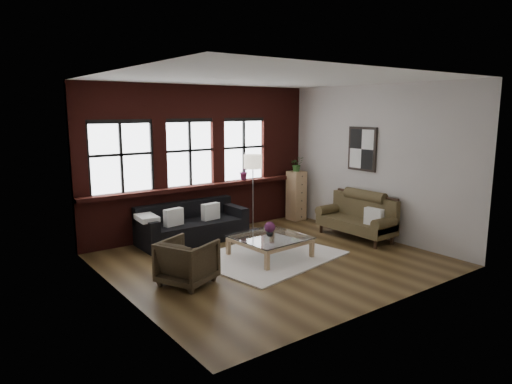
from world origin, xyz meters
TOP-DOWN VIEW (x-y plane):
  - floor at (0.00, 0.00)m, footprint 5.50×5.50m
  - ceiling at (0.00, 0.00)m, footprint 5.50×5.50m
  - wall_back at (0.00, 2.50)m, footprint 5.50×0.00m
  - wall_front at (0.00, -2.50)m, footprint 5.50×0.00m
  - wall_left at (-2.75, 0.00)m, footprint 0.00×5.00m
  - wall_right at (2.75, 0.00)m, footprint 0.00×5.00m
  - brick_backwall at (0.00, 2.44)m, footprint 5.50×0.12m
  - sill_ledge at (0.00, 2.35)m, footprint 5.50×0.30m
  - window_left at (-1.80, 2.45)m, footprint 1.38×0.10m
  - window_mid at (-0.30, 2.45)m, footprint 1.38×0.10m
  - window_right at (1.10, 2.45)m, footprint 1.38×0.10m
  - wall_poster at (2.72, 0.30)m, footprint 0.05×0.74m
  - shag_rug at (0.04, 0.14)m, footprint 2.78×2.35m
  - dark_sofa at (-0.56, 1.90)m, footprint 2.23×0.90m
  - pillow_a at (-1.04, 1.80)m, footprint 0.42×0.21m
  - pillow_b at (-0.19, 1.80)m, footprint 0.42×0.20m
  - vintage_settee at (2.30, 0.04)m, footprint 0.78×1.75m
  - pillow_settee at (2.22, -0.49)m, footprint 0.18×0.39m
  - armchair at (-1.77, -0.12)m, footprint 1.02×1.01m
  - coffee_table at (0.07, 0.14)m, footprint 1.28×1.28m
  - vase at (0.07, 0.14)m, footprint 0.14×0.14m
  - flowers at (0.07, 0.14)m, footprint 0.20×0.20m
  - drawer_chest at (2.41, 2.05)m, footprint 0.37×0.37m
  - potted_plant_top at (2.41, 2.05)m, footprint 0.40×0.37m
  - floor_lamp at (0.95, 1.86)m, footprint 0.40×0.40m
  - sill_plant at (1.05, 2.32)m, footprint 0.27×0.24m

SIDE VIEW (x-z plane):
  - floor at x=0.00m, z-range 0.00..0.00m
  - shag_rug at x=0.04m, z-range 0.00..0.03m
  - coffee_table at x=0.07m, z-range -0.01..0.39m
  - armchair at x=-1.77m, z-range 0.00..0.71m
  - dark_sofa at x=-0.56m, z-range 0.00..0.81m
  - vase at x=0.07m, z-range 0.39..0.53m
  - vintage_settee at x=2.30m, z-range 0.00..0.93m
  - flowers at x=0.07m, z-range 0.47..0.67m
  - pillow_settee at x=2.22m, z-range 0.41..0.75m
  - pillow_a at x=-1.04m, z-range 0.42..0.76m
  - pillow_b at x=-0.19m, z-range 0.42..0.76m
  - drawer_chest at x=2.41m, z-range 0.00..1.20m
  - floor_lamp at x=0.95m, z-range 0.00..1.86m
  - sill_ledge at x=0.00m, z-range 1.00..1.08m
  - sill_plant at x=1.05m, z-range 1.08..1.48m
  - potted_plant_top at x=2.41m, z-range 1.20..1.56m
  - wall_back at x=0.00m, z-range -1.15..4.35m
  - wall_front at x=0.00m, z-range -1.15..4.35m
  - wall_left at x=-2.75m, z-range -0.90..4.10m
  - wall_right at x=2.75m, z-range -0.90..4.10m
  - brick_backwall at x=0.00m, z-range 0.00..3.20m
  - window_left at x=-1.80m, z-range 1.00..2.50m
  - window_mid at x=-0.30m, z-range 1.00..2.50m
  - window_right at x=1.10m, z-range 1.00..2.50m
  - wall_poster at x=2.72m, z-range 1.38..2.32m
  - ceiling at x=0.00m, z-range 3.20..3.20m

